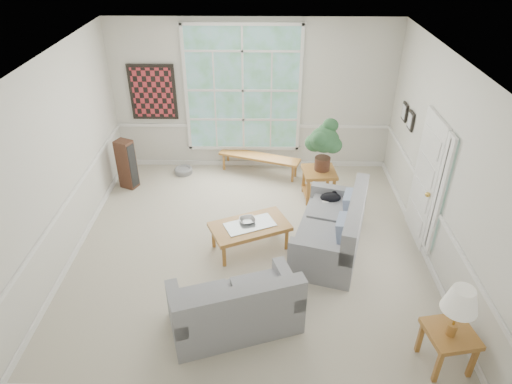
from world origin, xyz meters
TOP-DOWN VIEW (x-y plane):
  - floor at (0.00, 0.00)m, footprint 5.50×6.00m
  - ceiling at (0.00, 0.00)m, footprint 5.50×6.00m
  - wall_back at (0.00, 3.00)m, footprint 5.50×0.02m
  - wall_front at (0.00, -3.00)m, footprint 5.50×0.02m
  - wall_left at (-2.75, 0.00)m, footprint 0.02×6.00m
  - wall_right at (2.75, 0.00)m, footprint 0.02×6.00m
  - window_back at (-0.20, 2.96)m, footprint 2.30×0.08m
  - entry_door at (2.71, 0.60)m, footprint 0.08×0.90m
  - door_sidelight at (2.71, -0.03)m, footprint 0.08×0.26m
  - wall_art at (-1.95, 2.95)m, footprint 0.90×0.06m
  - wall_frame_near at (2.71, 1.75)m, footprint 0.04×0.26m
  - wall_frame_far at (2.71, 2.15)m, footprint 0.04×0.26m
  - loveseat_right at (1.25, 0.20)m, footprint 1.38×1.96m
  - loveseat_front at (-0.15, -1.38)m, footprint 1.79×1.30m
  - coffee_table at (0.00, 0.20)m, footprint 1.36×1.08m
  - pewter_bowl at (-0.04, 0.28)m, footprint 0.37×0.37m
  - window_bench at (0.13, 2.65)m, footprint 1.67×0.84m
  - end_table at (1.23, 1.72)m, footprint 0.63×0.63m
  - houseplant at (1.27, 1.76)m, footprint 0.68×0.68m
  - side_table at (2.35, -1.95)m, footprint 0.62×0.62m
  - table_lamp at (2.33, -1.98)m, footprint 0.54×0.54m
  - pet_bed at (-1.43, 2.62)m, footprint 0.47×0.47m
  - floor_speaker at (-2.40, 2.08)m, footprint 0.37×0.34m
  - cat at (1.32, 0.83)m, footprint 0.41×0.35m

SIDE VIEW (x-z plane):
  - floor at x=0.00m, z-range -0.01..0.00m
  - pet_bed at x=-1.43m, z-range 0.00..0.11m
  - window_bench at x=0.13m, z-range 0.00..0.39m
  - coffee_table at x=0.00m, z-range 0.00..0.45m
  - side_table at x=2.35m, z-range 0.00..0.54m
  - end_table at x=1.23m, z-range 0.00..0.58m
  - loveseat_front at x=-0.15m, z-range 0.00..0.87m
  - loveseat_right at x=1.25m, z-range 0.00..0.96m
  - pewter_bowl at x=-0.04m, z-range 0.45..0.52m
  - floor_speaker at x=-2.40m, z-range 0.00..0.97m
  - cat at x=1.32m, z-range 0.49..0.65m
  - table_lamp at x=2.33m, z-range 0.54..1.22m
  - entry_door at x=2.71m, z-range 0.00..2.10m
  - houseplant at x=1.27m, z-range 0.58..1.55m
  - door_sidelight at x=2.71m, z-range 0.20..2.10m
  - wall_back at x=0.00m, z-range 0.00..3.00m
  - wall_front at x=0.00m, z-range 0.00..3.00m
  - wall_left at x=-2.75m, z-range 0.00..3.00m
  - wall_right at x=2.75m, z-range 0.00..3.00m
  - wall_frame_near at x=2.71m, z-range 1.39..1.71m
  - wall_frame_far at x=2.71m, z-range 1.39..1.71m
  - wall_art at x=-1.95m, z-range 1.05..2.15m
  - window_back at x=-0.20m, z-range 0.45..2.85m
  - ceiling at x=0.00m, z-range 2.99..3.01m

